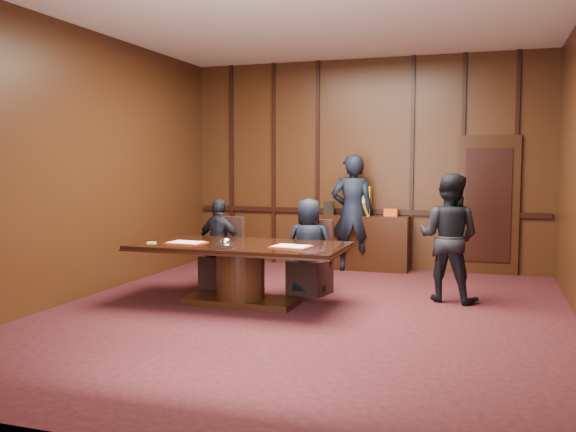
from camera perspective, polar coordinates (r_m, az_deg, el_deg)
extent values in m
plane|color=black|center=(7.17, 1.45, -9.20)|extent=(7.00, 7.00, 0.00)
plane|color=silver|center=(7.18, 1.52, 19.03)|extent=(7.00, 7.00, 0.00)
cube|color=black|center=(10.36, 7.11, 4.86)|extent=(6.00, 0.04, 3.50)
cube|color=black|center=(3.75, -14.24, 4.86)|extent=(6.00, 0.04, 3.50)
cube|color=black|center=(8.34, -18.74, 4.65)|extent=(0.04, 7.00, 3.50)
cube|color=black|center=(10.36, 7.03, 0.43)|extent=(5.90, 0.05, 0.08)
cube|color=black|center=(10.14, 18.18, 0.98)|extent=(0.95, 0.06, 2.20)
sphere|color=gold|center=(10.08, 16.07, 0.73)|extent=(0.08, 0.08, 0.08)
cube|color=black|center=(10.21, 6.77, -2.46)|extent=(1.60, 0.45, 0.90)
cube|color=black|center=(10.43, 2.97, -4.61)|extent=(0.12, 0.40, 0.06)
cube|color=black|center=(10.15, 10.64, -4.94)|extent=(0.12, 0.40, 0.06)
cube|color=gold|center=(10.14, 6.81, 1.41)|extent=(0.34, 0.18, 0.48)
cylinder|color=white|center=(10.04, 6.70, 1.72)|extent=(0.22, 0.03, 0.22)
cone|color=gold|center=(10.13, 6.83, 3.22)|extent=(0.14, 0.14, 0.16)
cube|color=black|center=(10.29, 3.82, 0.76)|extent=(0.18, 0.04, 0.22)
cube|color=red|center=(10.09, 9.61, 0.34)|extent=(0.22, 0.12, 0.12)
cube|color=black|center=(7.71, -4.44, -7.92)|extent=(1.40, 0.60, 0.08)
cylinder|color=black|center=(7.64, -4.45, -5.35)|extent=(0.60, 0.60, 0.62)
cube|color=black|center=(7.59, -4.47, -2.98)|extent=(2.62, 1.32, 0.02)
cube|color=black|center=(7.59, -4.47, -2.83)|extent=(2.60, 1.30, 0.06)
cube|color=#B42110|center=(7.71, -9.51, -2.49)|extent=(0.48, 0.36, 0.01)
cube|color=white|center=(7.70, -9.51, -2.42)|extent=(0.42, 0.30, 0.01)
cube|color=#B42110|center=(7.24, 0.31, -2.89)|extent=(0.50, 0.38, 0.01)
cube|color=white|center=(7.24, 0.31, -2.82)|extent=(0.43, 0.33, 0.01)
cube|color=white|center=(7.17, -5.87, -2.99)|extent=(0.20, 0.14, 0.01)
ellipsoid|color=white|center=(7.16, -5.87, -2.53)|extent=(0.13, 0.13, 0.10)
cube|color=#F7D979|center=(7.79, -12.65, -2.45)|extent=(0.11, 0.09, 0.01)
cube|color=black|center=(8.69, -6.24, -5.20)|extent=(0.52, 0.52, 0.46)
cube|color=black|center=(8.80, -5.59, -1.84)|extent=(0.48, 0.11, 0.55)
cylinder|color=black|center=(8.62, -8.01, -6.08)|extent=(0.04, 0.04, 0.23)
cylinder|color=black|center=(8.81, -4.50, -5.80)|extent=(0.04, 0.04, 0.23)
cube|color=black|center=(8.24, 2.05, -5.72)|extent=(0.57, 0.57, 0.46)
cube|color=black|center=(8.35, 2.75, -2.18)|extent=(0.48, 0.16, 0.55)
cylinder|color=black|center=(8.13, 0.29, -6.68)|extent=(0.04, 0.04, 0.23)
cylinder|color=black|center=(8.40, 3.75, -6.32)|extent=(0.04, 0.04, 0.23)
imported|color=black|center=(8.58, -6.41, -2.62)|extent=(0.79, 0.45, 1.26)
imported|color=black|center=(8.13, 1.96, -2.88)|extent=(0.70, 0.52, 1.30)
imported|color=black|center=(10.02, 6.05, 0.31)|extent=(0.78, 0.60, 1.91)
imported|color=black|center=(8.00, 14.80, -1.95)|extent=(0.92, 0.79, 1.63)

